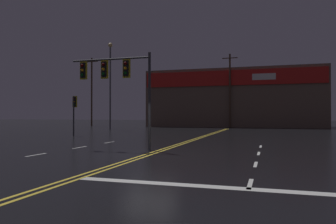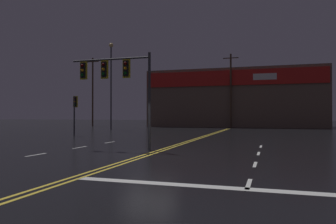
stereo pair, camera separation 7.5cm
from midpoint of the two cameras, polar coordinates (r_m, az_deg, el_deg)
name	(u,v)px [view 2 (the right image)]	position (r m, az deg, el deg)	size (l,w,h in m)	color
ground_plane	(149,154)	(15.44, -3.15, -7.35)	(200.00, 200.00, 0.00)	black
road_markings	(160,158)	(14.04, -1.23, -8.01)	(14.48, 60.00, 0.01)	gold
traffic_signal_median	(114,75)	(17.89, -9.21, 6.36)	(4.61, 0.36, 5.09)	#38383D
traffic_signal_corner_northwest	(75,107)	(29.84, -15.83, 0.91)	(0.42, 0.36, 3.50)	#38383D
streetlight_near_right	(111,75)	(42.47, -9.84, 6.31)	(0.56, 0.56, 11.01)	#59595E
building_backdrop	(235,99)	(53.34, 11.67, 2.24)	(26.44, 10.23, 8.77)	brown
utility_pole_row	(221,90)	(48.26, 9.23, 3.84)	(45.74, 0.26, 11.24)	#4C3828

